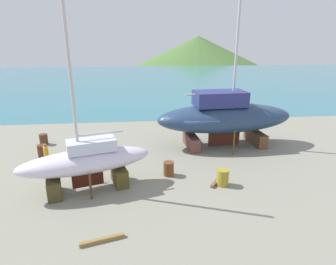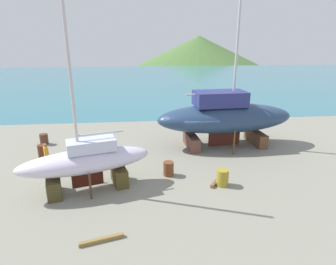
{
  "view_description": "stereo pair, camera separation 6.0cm",
  "coord_description": "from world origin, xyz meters",
  "px_view_note": "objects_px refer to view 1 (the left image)",
  "views": [
    {
      "loc": [
        -4.43,
        -19.67,
        7.75
      ],
      "look_at": [
        -2.55,
        -2.44,
        2.18
      ],
      "focal_mm": 30.1,
      "sensor_mm": 36.0,
      "label": 1
    },
    {
      "loc": [
        -4.37,
        -19.68,
        7.75
      ],
      "look_at": [
        -2.55,
        -2.44,
        2.18
      ],
      "focal_mm": 30.1,
      "sensor_mm": 36.0,
      "label": 2
    }
  ],
  "objects_px": {
    "barrel_blue_faded": "(223,177)",
    "barrel_ochre": "(44,139)",
    "barrel_tar_black": "(169,169)",
    "sailboat_far_slipway": "(87,161)",
    "sailboat_small_center": "(225,117)",
    "worker": "(46,155)",
    "barrel_rust_mid": "(42,151)"
  },
  "relations": [
    {
      "from": "barrel_blue_faded",
      "to": "barrel_ochre",
      "type": "relative_size",
      "value": 1.12
    },
    {
      "from": "barrel_tar_black",
      "to": "barrel_ochre",
      "type": "relative_size",
      "value": 1.02
    },
    {
      "from": "barrel_tar_black",
      "to": "barrel_ochre",
      "type": "bearing_deg",
      "value": 144.92
    },
    {
      "from": "sailboat_far_slipway",
      "to": "barrel_ochre",
      "type": "xyz_separation_m",
      "value": [
        -4.68,
        7.71,
        -1.25
      ]
    },
    {
      "from": "sailboat_small_center",
      "to": "barrel_blue_faded",
      "type": "xyz_separation_m",
      "value": [
        -1.95,
        -6.31,
        -1.85
      ]
    },
    {
      "from": "sailboat_small_center",
      "to": "worker",
      "type": "xyz_separation_m",
      "value": [
        -12.47,
        -2.84,
        -1.46
      ]
    },
    {
      "from": "barrel_tar_black",
      "to": "barrel_ochre",
      "type": "distance_m",
      "value": 11.28
    },
    {
      "from": "sailboat_small_center",
      "to": "barrel_rust_mid",
      "type": "xyz_separation_m",
      "value": [
        -13.33,
        -1.0,
        -1.86
      ]
    },
    {
      "from": "sailboat_far_slipway",
      "to": "barrel_blue_faded",
      "type": "height_order",
      "value": "sailboat_far_slipway"
    },
    {
      "from": "sailboat_small_center",
      "to": "barrel_tar_black",
      "type": "distance_m",
      "value": 7.03
    },
    {
      "from": "sailboat_small_center",
      "to": "barrel_ochre",
      "type": "bearing_deg",
      "value": 169.4
    },
    {
      "from": "sailboat_far_slipway",
      "to": "barrel_ochre",
      "type": "relative_size",
      "value": 12.8
    },
    {
      "from": "worker",
      "to": "barrel_tar_black",
      "type": "distance_m",
      "value": 7.88
    },
    {
      "from": "barrel_rust_mid",
      "to": "barrel_ochre",
      "type": "distance_m",
      "value": 2.84
    },
    {
      "from": "worker",
      "to": "sailboat_far_slipway",
      "type": "bearing_deg",
      "value": -70.87
    },
    {
      "from": "worker",
      "to": "barrel_tar_black",
      "type": "relative_size",
      "value": 1.92
    },
    {
      "from": "barrel_tar_black",
      "to": "sailboat_far_slipway",
      "type": "bearing_deg",
      "value": -164.94
    },
    {
      "from": "sailboat_small_center",
      "to": "barrel_ochre",
      "type": "xyz_separation_m",
      "value": [
        -14.07,
        1.74,
        -1.9
      ]
    },
    {
      "from": "sailboat_far_slipway",
      "to": "barrel_rust_mid",
      "type": "bearing_deg",
      "value": -67.8
    },
    {
      "from": "sailboat_far_slipway",
      "to": "sailboat_small_center",
      "type": "height_order",
      "value": "sailboat_small_center"
    },
    {
      "from": "barrel_ochre",
      "to": "barrel_blue_faded",
      "type": "bearing_deg",
      "value": -33.57
    },
    {
      "from": "worker",
      "to": "barrel_blue_faded",
      "type": "bearing_deg",
      "value": -43.7
    },
    {
      "from": "barrel_rust_mid",
      "to": "worker",
      "type": "bearing_deg",
      "value": -65.07
    },
    {
      "from": "barrel_tar_black",
      "to": "barrel_blue_faded",
      "type": "bearing_deg",
      "value": -28.38
    },
    {
      "from": "sailboat_far_slipway",
      "to": "barrel_rust_mid",
      "type": "xyz_separation_m",
      "value": [
        -3.94,
        4.97,
        -1.22
      ]
    },
    {
      "from": "sailboat_far_slipway",
      "to": "barrel_ochre",
      "type": "bearing_deg",
      "value": -74.94
    },
    {
      "from": "barrel_rust_mid",
      "to": "barrel_ochre",
      "type": "bearing_deg",
      "value": 105.15
    },
    {
      "from": "sailboat_far_slipway",
      "to": "barrel_rust_mid",
      "type": "distance_m",
      "value": 6.46
    },
    {
      "from": "sailboat_far_slipway",
      "to": "worker",
      "type": "height_order",
      "value": "sailboat_far_slipway"
    },
    {
      "from": "barrel_ochre",
      "to": "barrel_tar_black",
      "type": "bearing_deg",
      "value": -35.08
    },
    {
      "from": "sailboat_small_center",
      "to": "barrel_rust_mid",
      "type": "relative_size",
      "value": 17.5
    },
    {
      "from": "worker",
      "to": "barrel_blue_faded",
      "type": "xyz_separation_m",
      "value": [
        10.53,
        -3.47,
        -0.39
      ]
    }
  ]
}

